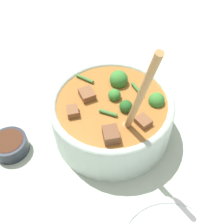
{
  "coord_description": "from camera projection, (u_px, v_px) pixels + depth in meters",
  "views": [
    {
      "loc": [
        -0.15,
        0.36,
        0.52
      ],
      "look_at": [
        0.0,
        0.0,
        0.07
      ],
      "focal_mm": 45.0,
      "sensor_mm": 36.0,
      "label": 1
    }
  ],
  "objects": [
    {
      "name": "ground_plane",
      "position": [
        112.0,
        131.0,
        0.65
      ],
      "size": [
        4.0,
        4.0,
        0.0
      ],
      "primitive_type": "plane",
      "color": "#ADBCAD"
    },
    {
      "name": "condiment_bowl",
      "position": [
        10.0,
        145.0,
        0.6
      ],
      "size": [
        0.08,
        0.08,
        0.04
      ],
      "color": "#232833",
      "rests_on": "ground_plane"
    },
    {
      "name": "stew_bowl",
      "position": [
        112.0,
        114.0,
        0.6
      ],
      "size": [
        0.26,
        0.26,
        0.31
      ],
      "color": "#B2C6BC",
      "rests_on": "ground_plane"
    }
  ]
}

